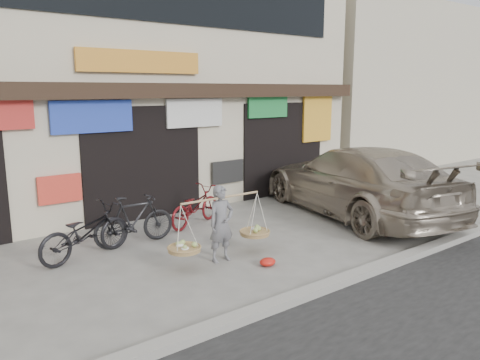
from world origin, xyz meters
TOP-DOWN VIEW (x-y plane):
  - ground at (0.00, 0.00)m, footprint 70.00×70.00m
  - kerb at (0.00, -2.00)m, footprint 70.00×0.25m
  - shophouse_block at (-0.00, 6.42)m, footprint 14.00×6.32m
  - neighbor_east at (13.50, 7.00)m, footprint 12.00×7.00m
  - street_vendor at (-0.19, 0.04)m, footprint 2.11×0.58m
  - bike_0 at (-2.09, 1.68)m, footprint 2.00×1.12m
  - bike_1 at (-1.05, 1.85)m, footprint 1.70×0.53m
  - bike_2 at (0.64, 2.27)m, footprint 1.80×1.18m
  - suv at (4.32, 0.66)m, footprint 3.67×6.29m
  - red_bag at (0.32, -0.67)m, footprint 0.31×0.25m

SIDE VIEW (x-z plane):
  - ground at x=0.00m, z-range 0.00..0.00m
  - kerb at x=0.00m, z-range 0.00..0.12m
  - red_bag at x=0.32m, z-range 0.00..0.14m
  - bike_2 at x=0.64m, z-range 0.00..0.89m
  - bike_0 at x=-2.09m, z-range 0.00..0.99m
  - bike_1 at x=-1.05m, z-range 0.00..1.01m
  - street_vendor at x=-0.19m, z-range -0.07..1.34m
  - suv at x=4.32m, z-range 0.00..1.71m
  - neighbor_east at x=13.50m, z-range 0.00..6.40m
  - shophouse_block at x=0.00m, z-range -0.05..6.95m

